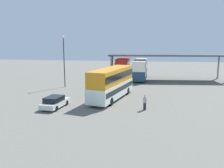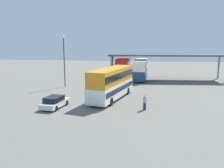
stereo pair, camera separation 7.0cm
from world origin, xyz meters
name	(u,v)px [view 2 (the right image)]	position (x,y,z in m)	size (l,w,h in m)	color
ground_plane	(97,105)	(0.00, 0.00, 0.00)	(140.00, 140.00, 0.00)	#64625B
double_decker_main	(112,82)	(1.24, 3.33, 2.25)	(4.70, 10.79, 4.09)	white
parked_hatchback	(55,102)	(-4.54, -2.02, 0.67)	(2.15, 4.23, 1.35)	silver
double_decker_near_canopy	(123,67)	(0.52, 22.38, 2.32)	(2.75, 10.79, 4.24)	orange
double_decker_mid_row	(141,69)	(4.27, 20.54, 2.23)	(2.67, 10.19, 4.05)	navy
depot_canopy	(167,56)	(9.52, 20.95, 4.82)	(23.87, 7.98, 5.13)	#33353A
lamppost_tall	(64,56)	(-8.03, 10.20, 5.33)	(0.44, 0.44, 8.58)	#33353A
pedestrian_waiting	(145,102)	(5.67, -1.22, 0.86)	(0.38, 0.38, 1.71)	#262633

